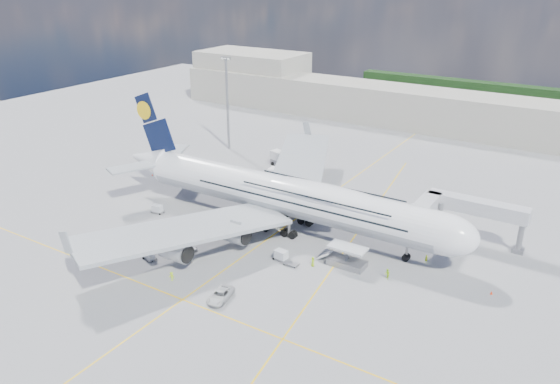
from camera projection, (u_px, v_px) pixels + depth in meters
The scene contains 31 objects.
ground at pixel (256, 248), 99.82m from camera, with size 300.00×300.00×0.00m, color gray.
taxi_line_main at pixel (256, 247), 99.82m from camera, with size 0.25×220.00×0.01m, color yellow.
taxi_line_cross at pixel (183, 300), 84.15m from camera, with size 120.00×0.25×0.01m, color yellow.
taxi_line_diag at pixel (349, 245), 100.78m from camera, with size 0.25×100.00×0.01m, color yellow.
airliner at pixel (286, 195), 104.91m from camera, with size 77.26×79.15×23.71m.
jet_bridge at pixel (456, 209), 98.99m from camera, with size 18.80×12.10×8.50m.
cargo_loader at pixel (346, 259), 93.36m from camera, with size 8.53×3.20×3.67m.
light_mast at pixel (227, 102), 149.67m from camera, with size 3.00×0.70×25.50m.
terminal at pixel (426, 109), 171.97m from camera, with size 180.00×16.00×12.00m, color #B2AD9E.
hangar at pixel (252, 76), 209.09m from camera, with size 40.00×22.00×18.00m, color #B2AD9E.
dolly_row_a at pixel (149, 255), 95.42m from camera, with size 2.86×2.08×1.63m.
dolly_row_b at pixel (189, 248), 98.97m from camera, with size 3.35×2.34×0.45m.
dolly_row_c at pixel (176, 232), 104.90m from camera, with size 3.15×2.19×0.42m.
dolly_back at pixel (157, 209), 113.55m from camera, with size 2.94×1.82×1.76m.
dolly_nose_far at pixel (281, 255), 95.13m from camera, with size 3.17×1.96×1.89m.
dolly_nose_near at pixel (291, 264), 93.78m from camera, with size 2.70×1.48×0.39m.
baggage_tug at pixel (243, 235), 102.93m from camera, with size 2.85×1.68×1.67m.
catering_truck_inner at pixel (283, 180), 125.63m from camera, with size 7.89×3.47×4.60m.
catering_truck_outer at pixel (282, 160), 139.46m from camera, with size 7.18×4.12×4.02m.
service_van at pixel (220, 295), 83.86m from camera, with size 2.58×5.59×1.55m, color silver.
crew_nose at pixel (426, 259), 94.42m from camera, with size 0.55×0.36×1.51m, color #D9FF1A.
crew_loader at pixel (387, 274), 89.36m from camera, with size 0.91×0.71×1.87m, color #B1EF19.
crew_wing at pixel (215, 231), 104.15m from camera, with size 0.95×0.40×1.63m, color #C0FF1A.
crew_van at pixel (313, 262), 93.26m from camera, with size 0.87×0.56×1.77m, color #A9DA16.
crew_tug at pixel (172, 276), 89.00m from camera, with size 1.02×0.59×1.58m, color #D0FF1A.
cone_nose at pixel (491, 293), 85.49m from camera, with size 0.42×0.42×0.53m.
cone_wing_left_inner at pixel (286, 191), 124.48m from camera, with size 0.40×0.40×0.52m.
cone_wing_left_outer at pixel (272, 168), 138.45m from camera, with size 0.41×0.41×0.52m.
cone_wing_right_inner at pixel (244, 240), 101.90m from camera, with size 0.42×0.42×0.54m.
cone_wing_right_outer at pixel (183, 248), 99.23m from camera, with size 0.45×0.45×0.57m.
cone_tail at pixel (152, 175), 134.21m from camera, with size 0.39×0.39×0.49m.
Camera 1 is at (50.69, -72.56, 47.46)m, focal length 35.00 mm.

